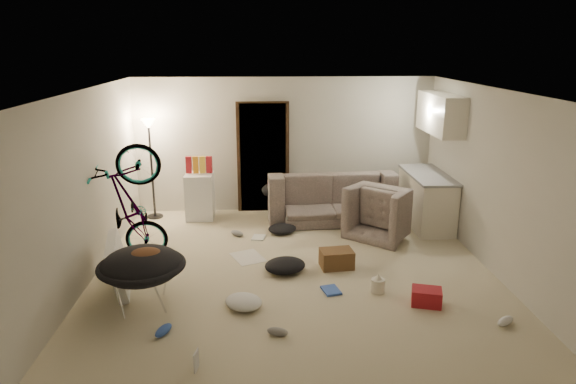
{
  "coord_description": "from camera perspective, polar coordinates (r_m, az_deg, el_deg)",
  "views": [
    {
      "loc": [
        -0.44,
        -6.41,
        3.07
      ],
      "look_at": [
        -0.06,
        0.6,
        1.04
      ],
      "focal_mm": 32.0,
      "sensor_mm": 36.0,
      "label": 1
    }
  ],
  "objects": [
    {
      "name": "floor",
      "position": [
        7.13,
        0.78,
        -9.46
      ],
      "size": [
        5.5,
        6.0,
        0.02
      ],
      "primitive_type": "cube",
      "color": "beige",
      "rests_on": "ground"
    },
    {
      "name": "ceiling",
      "position": [
        6.45,
        0.86,
        11.17
      ],
      "size": [
        5.5,
        6.0,
        0.02
      ],
      "primitive_type": "cube",
      "color": "white",
      "rests_on": "wall_back"
    },
    {
      "name": "wall_back",
      "position": [
        9.6,
        -0.41,
        5.23
      ],
      "size": [
        5.5,
        0.02,
        2.5
      ],
      "primitive_type": "cube",
      "color": "beige",
      "rests_on": "floor"
    },
    {
      "name": "wall_front",
      "position": [
        3.88,
        3.91,
        -11.87
      ],
      "size": [
        5.5,
        0.02,
        2.5
      ],
      "primitive_type": "cube",
      "color": "beige",
      "rests_on": "floor"
    },
    {
      "name": "wall_left",
      "position": [
        7.05,
        -22.16,
        -0.03
      ],
      "size": [
        0.02,
        6.0,
        2.5
      ],
      "primitive_type": "cube",
      "color": "beige",
      "rests_on": "floor"
    },
    {
      "name": "wall_right",
      "position": [
        7.39,
        22.69,
        0.62
      ],
      "size": [
        0.02,
        6.0,
        2.5
      ],
      "primitive_type": "cube",
      "color": "beige",
      "rests_on": "floor"
    },
    {
      "name": "doorway",
      "position": [
        9.6,
        -2.78,
        3.81
      ],
      "size": [
        0.85,
        0.1,
        2.04
      ],
      "primitive_type": "cube",
      "color": "black",
      "rests_on": "floor"
    },
    {
      "name": "door_trim",
      "position": [
        9.57,
        -2.78,
        3.77
      ],
      "size": [
        0.97,
        0.04,
        2.1
      ],
      "primitive_type": "cube",
      "color": "#301E11",
      "rests_on": "floor"
    },
    {
      "name": "floor_lamp",
      "position": [
        9.43,
        -15.08,
        4.83
      ],
      "size": [
        0.28,
        0.28,
        1.81
      ],
      "color": "black",
      "rests_on": "floor"
    },
    {
      "name": "kitchen_counter",
      "position": [
        9.27,
        15.09,
        -0.9
      ],
      "size": [
        0.6,
        1.5,
        0.88
      ],
      "primitive_type": "cube",
      "color": "silver",
      "rests_on": "floor"
    },
    {
      "name": "counter_top",
      "position": [
        9.15,
        15.3,
        1.85
      ],
      "size": [
        0.64,
        1.54,
        0.04
      ],
      "primitive_type": "cube",
      "color": "gray",
      "rests_on": "kitchen_counter"
    },
    {
      "name": "kitchen_uppers",
      "position": [
        9.0,
        16.59,
        8.34
      ],
      "size": [
        0.38,
        1.4,
        0.65
      ],
      "primitive_type": "cube",
      "color": "silver",
      "rests_on": "wall_right"
    },
    {
      "name": "sofa",
      "position": [
        9.36,
        4.64,
        -0.93
      ],
      "size": [
        2.31,
        1.02,
        0.66
      ],
      "primitive_type": "imported",
      "rotation": [
        0.0,
        0.0,
        3.2
      ],
      "color": "#323932",
      "rests_on": "floor"
    },
    {
      "name": "armchair",
      "position": [
        8.69,
        10.82,
        -2.6
      ],
      "size": [
        1.3,
        1.29,
        0.64
      ],
      "primitive_type": "imported",
      "rotation": [
        0.0,
        0.0,
        2.44
      ],
      "color": "#323932",
      "rests_on": "floor"
    },
    {
      "name": "bicycle",
      "position": [
        7.75,
        -16.82,
        -4.15
      ],
      "size": [
        1.87,
        0.94,
        1.04
      ],
      "primitive_type": "imported",
      "rotation": [
        0.0,
        -0.17,
        1.66
      ],
      "color": "black",
      "rests_on": "floor"
    },
    {
      "name": "book_asset",
      "position": [
        5.33,
        -10.33,
        -19.23
      ],
      "size": [
        0.23,
        0.19,
        0.02
      ],
      "primitive_type": "imported",
      "rotation": [
        0.0,
        0.0,
        1.38
      ],
      "color": "maroon",
      "rests_on": "floor"
    },
    {
      "name": "mini_fridge",
      "position": [
        9.41,
        -9.75,
        -0.47
      ],
      "size": [
        0.49,
        0.49,
        0.83
      ],
      "primitive_type": "cube",
      "rotation": [
        0.0,
        0.0,
        -0.01
      ],
      "color": "white",
      "rests_on": "floor"
    },
    {
      "name": "snack_box_0",
      "position": [
        9.28,
        -10.97,
        2.97
      ],
      "size": [
        0.1,
        0.08,
        0.3
      ],
      "primitive_type": "cube",
      "rotation": [
        0.0,
        0.0,
        -0.05
      ],
      "color": "maroon",
      "rests_on": "mini_fridge"
    },
    {
      "name": "snack_box_1",
      "position": [
        9.27,
        -10.23,
        2.99
      ],
      "size": [
        0.11,
        0.08,
        0.3
      ],
      "primitive_type": "cube",
      "rotation": [
        0.0,
        0.0,
        0.12
      ],
      "color": "orange",
      "rests_on": "mini_fridge"
    },
    {
      "name": "snack_box_2",
      "position": [
        9.25,
        -9.49,
        3.01
      ],
      "size": [
        0.11,
        0.09,
        0.3
      ],
      "primitive_type": "cube",
      "rotation": [
        0.0,
        0.0,
        0.26
      ],
      "color": "gold",
      "rests_on": "mini_fridge"
    },
    {
      "name": "snack_box_3",
      "position": [
        9.24,
        -8.75,
        3.02
      ],
      "size": [
        0.11,
        0.09,
        0.3
      ],
      "primitive_type": "cube",
      "rotation": [
        0.0,
        0.0,
        -0.18
      ],
      "color": "maroon",
      "rests_on": "mini_fridge"
    },
    {
      "name": "saucer_chair",
      "position": [
        6.43,
        -15.9,
        -8.66
      ],
      "size": [
        1.04,
        1.04,
        0.74
      ],
      "color": "silver",
      "rests_on": "floor"
    },
    {
      "name": "hoodie",
      "position": [
        6.31,
        -15.65,
        -7.06
      ],
      "size": [
        0.6,
        0.56,
        0.22
      ],
      "primitive_type": "ellipsoid",
      "rotation": [
        0.0,
        0.0,
        0.43
      ],
      "color": "#502F1B",
      "rests_on": "saucer_chair"
    },
    {
      "name": "sofa_drape",
      "position": [
        9.22,
        -1.19,
        0.22
      ],
      "size": [
        0.57,
        0.47,
        0.28
      ],
      "primitive_type": "ellipsoid",
      "rotation": [
        0.0,
        0.0,
        0.03
      ],
      "color": "black",
      "rests_on": "sofa"
    },
    {
      "name": "tv_box",
      "position": [
        7.03,
        -18.32,
        -7.68
      ],
      "size": [
        0.46,
        1.03,
        0.67
      ],
      "primitive_type": "cube",
      "rotation": [
        0.0,
        -0.21,
        0.21
      ],
      "color": "silver",
      "rests_on": "floor"
    },
    {
      "name": "drink_case_a",
      "position": [
        7.39,
        5.42,
        -7.39
      ],
      "size": [
        0.49,
        0.37,
        0.26
      ],
      "primitive_type": "cube",
      "rotation": [
        0.0,
        0.0,
        0.12
      ],
      "color": "brown",
      "rests_on": "floor"
    },
    {
      "name": "drink_case_b",
      "position": [
        6.6,
        15.14,
        -11.18
      ],
      "size": [
        0.41,
        0.35,
        0.2
      ],
      "primitive_type": "cube",
      "rotation": [
        0.0,
        0.0,
        -0.28
      ],
      "color": "maroon",
      "rests_on": "floor"
    },
    {
      "name": "juicer",
      "position": [
        6.78,
        9.96,
        -10.08
      ],
      "size": [
        0.18,
        0.18,
        0.25
      ],
      "color": "silver",
      "rests_on": "floor"
    },
    {
      "name": "newspaper",
      "position": [
        7.74,
        -4.48,
        -7.23
      ],
      "size": [
        0.59,
        0.65,
        0.01
      ],
      "primitive_type": "cube",
      "rotation": [
        0.0,
        0.0,
        0.41
      ],
      "color": "silver",
      "rests_on": "floor"
    },
    {
      "name": "book_blue",
      "position": [
        6.75,
        4.8,
        -10.83
      ],
      "size": [
        0.26,
        0.32,
        0.03
      ],
      "primitive_type": "cube",
      "rotation": [
        0.0,
        0.0,
        0.24
      ],
      "color": "#3255B4",
      "rests_on": "floor"
    },
    {
      "name": "book_white",
      "position": [
        8.46,
        -3.29,
        -5.07
      ],
      "size": [
        0.24,
        0.29,
        0.02
      ],
      "primitive_type": "cube",
      "rotation": [
        0.0,
        0.0,
        -0.19
      ],
      "color": "silver",
      "rests_on": "floor"
    },
    {
      "name": "shoe_1",
      "position": [
        8.57,
        -5.68,
        -4.58
      ],
      "size": [
        0.26,
        0.24,
        0.09
      ],
      "primitive_type": "ellipsoid",
      "rotation": [
        0.0,
        0.0,
        -0.67
      ],
      "color": "slate",
      "rests_on": "floor"
    },
    {
      "name": "shoe_2",
      "position": [
        5.98,
        -13.67,
        -14.7
      ],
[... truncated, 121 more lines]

